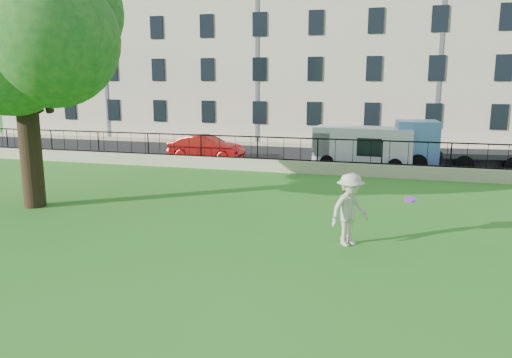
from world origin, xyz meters
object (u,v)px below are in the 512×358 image
(red_sedan, at_px, (206,148))
(blue_truck, at_px, (456,146))
(man, at_px, (350,210))
(frisbee, at_px, (410,200))
(white_van, at_px, (364,148))
(tree, at_px, (18,24))

(red_sedan, bearing_deg, blue_truck, -87.38)
(man, xyz_separation_m, red_sedan, (-9.17, 12.72, -0.30))
(man, height_order, blue_truck, blue_truck)
(frisbee, relative_size, blue_truck, 0.05)
(frisbee, distance_m, red_sedan, 17.55)
(frisbee, relative_size, white_van, 0.05)
(tree, relative_size, man, 4.78)
(tree, distance_m, blue_truck, 20.06)
(red_sedan, relative_size, white_van, 0.85)
(white_van, xyz_separation_m, blue_truck, (4.50, 0.45, 0.19))
(frisbee, bearing_deg, white_van, 98.18)
(white_van, bearing_deg, tree, -129.45)
(tree, xyz_separation_m, blue_truck, (15.37, 11.86, -5.06))
(red_sedan, bearing_deg, white_van, -89.32)
(white_van, height_order, blue_truck, blue_truck)
(man, distance_m, blue_truck, 13.77)
(frisbee, height_order, blue_truck, blue_truck)
(tree, xyz_separation_m, red_sedan, (2.20, 11.41, -5.59))
(tree, bearing_deg, blue_truck, 37.65)
(man, distance_m, white_van, 12.73)
(frisbee, distance_m, white_van, 14.06)
(tree, bearing_deg, red_sedan, 79.10)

